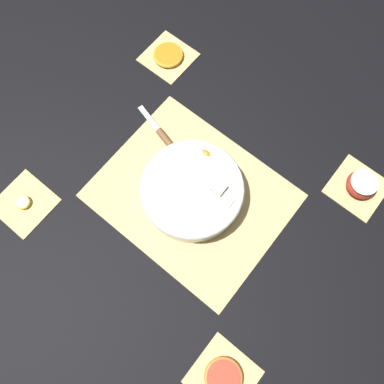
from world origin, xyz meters
TOP-DOWN VIEW (x-y plane):
  - ground_plane at (0.00, 0.00)m, footprint 6.00×6.00m
  - bamboo_mat_center at (0.00, 0.00)m, footprint 0.44×0.36m
  - coaster_mat_near_left at (-0.30, -0.27)m, footprint 0.13×0.13m
  - coaster_mat_near_right at (0.30, -0.27)m, footprint 0.13×0.13m
  - coaster_mat_far_left at (-0.30, 0.27)m, footprint 0.13×0.13m
  - coaster_mat_far_right at (0.30, 0.27)m, footprint 0.13×0.13m
  - fruit_salad_bowl at (-0.00, -0.00)m, footprint 0.24×0.24m
  - paring_knife at (0.15, -0.07)m, footprint 0.14×0.05m
  - apple_half at (-0.30, -0.27)m, footprint 0.07×0.07m
  - orange_slice_whole at (0.30, -0.27)m, footprint 0.08×0.08m
  - banana_coin_single at (0.30, 0.27)m, footprint 0.04×0.04m
  - grapefruit_slice at (-0.30, 0.27)m, footprint 0.08×0.08m

SIDE VIEW (x-z plane):
  - ground_plane at x=0.00m, z-range 0.00..0.00m
  - coaster_mat_far_left at x=-0.30m, z-range 0.00..0.01m
  - coaster_mat_far_right at x=0.30m, z-range 0.00..0.01m
  - coaster_mat_near_left at x=-0.30m, z-range 0.00..0.01m
  - coaster_mat_near_right at x=0.30m, z-range 0.00..0.01m
  - bamboo_mat_center at x=0.00m, z-range 0.00..0.01m
  - banana_coin_single at x=0.30m, z-range 0.01..0.01m
  - orange_slice_whole at x=0.30m, z-range 0.01..0.02m
  - grapefruit_slice at x=-0.30m, z-range 0.01..0.02m
  - paring_knife at x=0.15m, z-range 0.01..0.02m
  - apple_half at x=-0.30m, z-range 0.01..0.05m
  - fruit_salad_bowl at x=0.00m, z-range 0.00..0.08m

